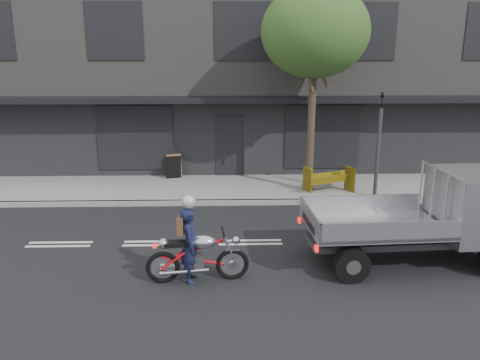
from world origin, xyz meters
The scene contains 11 objects.
ground centered at (0.00, 0.00, 0.00)m, with size 80.00×80.00×0.00m, color black.
sidewalk centered at (0.00, 4.70, 0.07)m, with size 32.00×3.20×0.15m, color gray.
kerb centered at (0.00, 3.10, 0.07)m, with size 32.00×0.20×0.15m, color gray.
building_main centered at (0.00, 11.30, 4.00)m, with size 26.00×10.00×8.00m, color slate.
street_tree centered at (2.20, 4.20, 5.28)m, with size 3.40×3.40×6.74m.
traffic_light_pole centered at (4.20, 3.35, 1.65)m, with size 0.12×0.12×3.50m.
motorcycle centered at (-1.20, -2.02, 0.57)m, with size 2.16×0.63×1.11m.
rider centered at (-1.35, -2.02, 0.81)m, with size 0.59×0.39×1.61m, color #141938.
flatbed_ute centered at (4.64, -1.15, 1.25)m, with size 4.81×2.20×2.18m.
construction_barrier centered at (2.83, 3.82, 0.58)m, with size 1.53×0.61×0.86m, color gold, non-canonical shape.
sandwich_board centered at (-2.55, 5.80, 0.58)m, with size 0.55×0.36×0.87m, color black, non-canonical shape.
Camera 1 is at (-0.56, -11.02, 4.63)m, focal length 35.00 mm.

